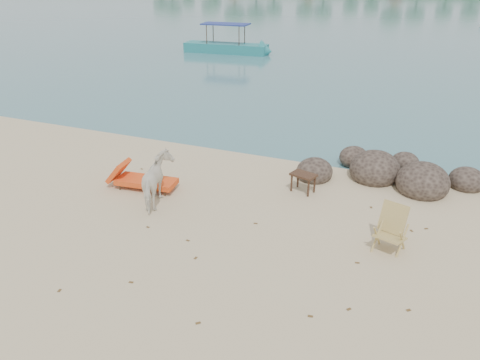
% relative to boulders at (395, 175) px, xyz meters
% --- Properties ---
extents(boulders, '(6.35, 3.00, 1.14)m').
position_rel_boulders_xyz_m(boulders, '(0.00, 0.00, 0.00)').
color(boulders, black).
rests_on(boulders, ground).
extents(cow, '(1.26, 1.75, 1.35)m').
position_rel_boulders_xyz_m(cow, '(-5.82, -3.95, 0.45)').
color(cow, white).
rests_on(cow, ground).
extents(side_table, '(0.79, 0.63, 0.56)m').
position_rel_boulders_xyz_m(side_table, '(-2.38, -1.77, 0.05)').
color(side_table, black).
rests_on(side_table, ground).
extents(lounge_chair, '(2.26, 1.00, 0.66)m').
position_rel_boulders_xyz_m(lounge_chair, '(-6.65, -3.29, 0.10)').
color(lounge_chair, '#E6591B').
rests_on(lounge_chair, ground).
extents(deck_chair, '(0.86, 0.90, 1.04)m').
position_rel_boulders_xyz_m(deck_chair, '(0.25, -3.95, 0.29)').
color(deck_chair, tan).
rests_on(deck_chair, ground).
extents(boat_near, '(7.02, 2.09, 3.36)m').
position_rel_boulders_xyz_m(boat_near, '(-13.88, 18.64, 1.45)').
color(boat_near, teal).
rests_on(boat_near, water).
extents(dead_leaves, '(8.92, 7.41, 0.00)m').
position_rel_boulders_xyz_m(dead_leaves, '(-2.91, -5.32, -0.22)').
color(dead_leaves, brown).
rests_on(dead_leaves, ground).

